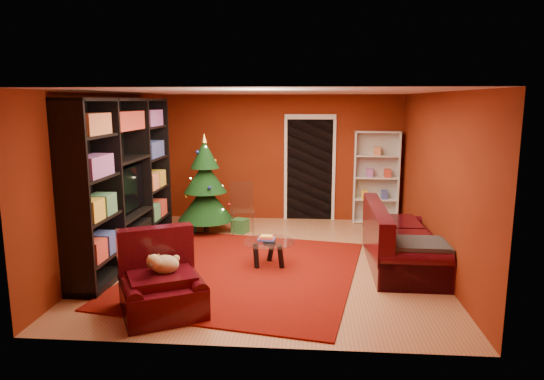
# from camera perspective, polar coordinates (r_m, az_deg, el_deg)

# --- Properties ---
(floor) EXTENTS (5.00, 5.50, 0.05)m
(floor) POSITION_cam_1_polar(r_m,az_deg,el_deg) (7.72, -0.24, -8.41)
(floor) COLOR #A0633F
(floor) RESTS_ON ground
(ceiling) EXTENTS (5.00, 5.50, 0.05)m
(ceiling) POSITION_cam_1_polar(r_m,az_deg,el_deg) (7.31, -0.25, 11.65)
(ceiling) COLOR silver
(ceiling) RESTS_ON wall_back
(wall_back) EXTENTS (5.00, 0.05, 2.60)m
(wall_back) POSITION_cam_1_polar(r_m,az_deg,el_deg) (10.14, 1.07, 3.83)
(wall_back) COLOR maroon
(wall_back) RESTS_ON ground
(wall_left) EXTENTS (0.05, 5.50, 2.60)m
(wall_left) POSITION_cam_1_polar(r_m,az_deg,el_deg) (8.01, -18.55, 1.50)
(wall_left) COLOR maroon
(wall_left) RESTS_ON ground
(wall_right) EXTENTS (0.05, 5.50, 2.60)m
(wall_right) POSITION_cam_1_polar(r_m,az_deg,el_deg) (7.62, 19.04, 1.03)
(wall_right) COLOR maroon
(wall_right) RESTS_ON ground
(doorway) EXTENTS (1.06, 0.60, 2.16)m
(doorway) POSITION_cam_1_polar(r_m,az_deg,el_deg) (10.11, 4.45, 2.35)
(doorway) COLOR black
(doorway) RESTS_ON floor
(rug) EXTENTS (3.69, 4.10, 0.02)m
(rug) POSITION_cam_1_polar(r_m,az_deg,el_deg) (7.20, -3.16, -9.55)
(rug) COLOR #6A0E07
(rug) RESTS_ON floor
(media_unit) EXTENTS (0.54, 3.28, 2.51)m
(media_unit) POSITION_cam_1_polar(r_m,az_deg,el_deg) (7.84, -17.12, 1.07)
(media_unit) COLOR black
(media_unit) RESTS_ON floor
(christmas_tree) EXTENTS (1.19, 1.19, 1.89)m
(christmas_tree) POSITION_cam_1_polar(r_m,az_deg,el_deg) (9.22, -7.85, 0.64)
(christmas_tree) COLOR black
(christmas_tree) RESTS_ON floor
(gift_box_teal) EXTENTS (0.35, 0.35, 0.28)m
(gift_box_teal) POSITION_cam_1_polar(r_m,az_deg,el_deg) (9.45, -9.78, -3.98)
(gift_box_teal) COLOR #17746D
(gift_box_teal) RESTS_ON floor
(gift_box_green) EXTENTS (0.34, 0.34, 0.26)m
(gift_box_green) POSITION_cam_1_polar(r_m,az_deg,el_deg) (9.25, -3.76, -4.22)
(gift_box_green) COLOR #2B7737
(gift_box_green) RESTS_ON floor
(white_bookshelf) EXTENTS (0.90, 0.35, 1.92)m
(white_bookshelf) POSITION_cam_1_polar(r_m,az_deg,el_deg) (10.06, 12.15, 1.44)
(white_bookshelf) COLOR white
(white_bookshelf) RESTS_ON floor
(armchair) EXTENTS (1.34, 1.34, 0.78)m
(armchair) POSITION_cam_1_polar(r_m,az_deg,el_deg) (5.90, -12.82, -10.48)
(armchair) COLOR black
(armchair) RESTS_ON rug
(dog) EXTENTS (0.49, 0.45, 0.25)m
(dog) POSITION_cam_1_polar(r_m,az_deg,el_deg) (5.89, -12.49, -8.54)
(dog) COLOR #D0BE89
(dog) RESTS_ON armchair
(sofa) EXTENTS (1.01, 2.20, 0.94)m
(sofa) POSITION_cam_1_polar(r_m,az_deg,el_deg) (7.58, 15.15, -5.23)
(sofa) COLOR black
(sofa) RESTS_ON rug
(coffee_table) EXTENTS (0.82, 0.82, 0.49)m
(coffee_table) POSITION_cam_1_polar(r_m,az_deg,el_deg) (7.36, -0.32, -7.49)
(coffee_table) COLOR gray
(coffee_table) RESTS_ON rug
(acrylic_chair) EXTENTS (0.55, 0.58, 0.88)m
(acrylic_chair) POSITION_cam_1_polar(r_m,az_deg,el_deg) (9.05, -3.51, -2.53)
(acrylic_chair) COLOR #66605B
(acrylic_chair) RESTS_ON rug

